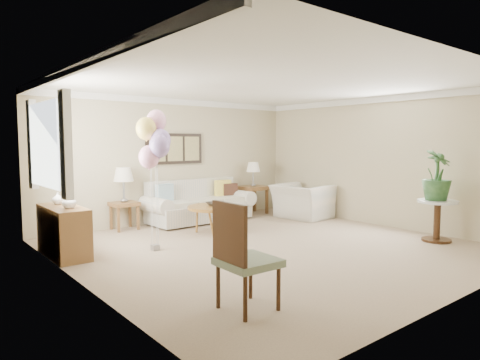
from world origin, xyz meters
The scene contains 18 objects.
ground_plane centered at (0.00, 0.00, 0.00)m, with size 6.00×6.00×0.00m, color tan.
room_shell centered at (-0.11, 0.09, 1.63)m, with size 6.04×6.04×2.60m.
wall_art_triptych centered at (0.00, 2.96, 1.55)m, with size 1.35×0.06×0.65m.
sofa centered at (0.35, 2.59, 0.35)m, with size 2.44×0.97×0.89m.
end_table_left centered at (-1.25, 2.76, 0.45)m, with size 0.49×0.45×0.54m.
end_table_right centered at (1.92, 2.64, 0.55)m, with size 0.60×0.55×0.66m.
lamp_left centered at (-1.25, 2.76, 1.05)m, with size 0.38×0.38×0.67m.
lamp_right centered at (1.92, 2.64, 1.09)m, with size 0.32×0.32×0.57m.
coffee_table centered at (-0.06, 1.44, 0.46)m, with size 0.99×0.99×0.50m.
decor_bowl centered at (-0.05, 1.48, 0.54)m, with size 0.28×0.28×0.07m, color #2D2720.
armchair centered at (2.38, 1.48, 0.37)m, with size 1.15×1.01×0.75m, color beige.
side_table centered at (2.48, -1.52, 0.53)m, with size 0.65×0.65×0.71m.
potted_plant centered at (2.46, -1.50, 1.13)m, with size 0.48×0.48×0.85m, color #1E4721.
accent_chair centered at (-2.03, -1.78, 0.57)m, with size 0.56×0.56×1.11m.
credenza centered at (-2.76, 1.50, 0.37)m, with size 0.46×1.20×0.74m.
vase_white centered at (-2.74, 1.26, 0.84)m, with size 0.20×0.20×0.21m, color white.
vase_sage centered at (-2.74, 1.79, 0.83)m, with size 0.17×0.17×0.18m, color silver.
balloon_cluster centered at (-1.54, 0.94, 1.73)m, with size 0.53×0.58×2.20m.
Camera 1 is at (-4.65, -4.99, 1.68)m, focal length 32.00 mm.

